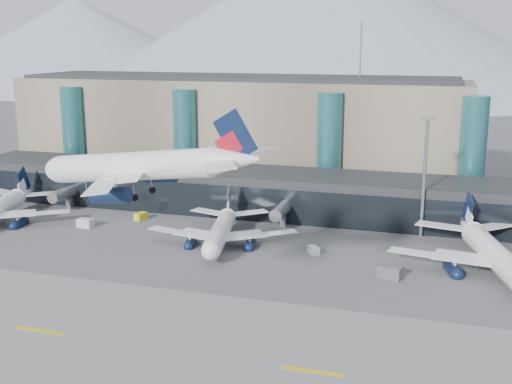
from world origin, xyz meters
TOP-DOWN VIEW (x-y plane):
  - ground at (0.00, 0.00)m, footprint 900.00×900.00m
  - runway_strip at (0.00, -15.00)m, footprint 400.00×40.00m
  - runway_markings at (-0.00, -15.00)m, footprint 128.00×1.00m
  - concourse at (-0.02, 57.73)m, footprint 170.00×27.00m
  - terminal_main at (-25.00, 90.00)m, footprint 130.00×30.00m
  - teal_towers at (-14.99, 74.01)m, footprint 116.40×19.40m
  - mountain_ridge at (15.97, 380.00)m, footprint 910.00×400.00m
  - lightmast_mid at (30.00, 48.00)m, footprint 3.00×1.20m
  - hero_jet at (-2.46, -11.60)m, footprint 33.16×33.82m
  - jet_parked_mid at (-9.23, 32.31)m, footprint 32.22×32.94m
  - jet_parked_right at (42.67, 32.51)m, footprint 37.32×38.83m
  - veh_a at (-42.18, 33.34)m, footprint 3.66×2.27m
  - veh_b at (-33.13, 42.50)m, footprint 2.50×3.31m
  - veh_c at (26.13, 20.98)m, footprint 4.56×3.25m
  - veh_d at (42.10, 44.30)m, footprint 3.30×3.39m
  - veh_g at (10.53, 30.07)m, footprint 2.84×3.02m

SIDE VIEW (x-z plane):
  - ground at x=0.00m, z-range 0.00..0.00m
  - runway_strip at x=0.00m, z-range 0.00..0.04m
  - runway_markings at x=0.00m, z-range 0.04..0.06m
  - veh_g at x=10.53m, z-range 0.00..1.54m
  - veh_b at x=-33.13m, z-range 0.00..1.70m
  - veh_d at x=42.10m, z-range 0.00..1.76m
  - veh_a at x=-42.18m, z-range 0.00..1.97m
  - veh_c at x=26.13m, z-range 0.00..2.28m
  - jet_parked_mid at x=-9.23m, z-range -1.29..9.31m
  - jet_parked_right at x=42.67m, z-range -1.52..10.95m
  - concourse at x=-0.02m, z-range -0.03..9.97m
  - teal_towers at x=-14.99m, z-range -8.99..37.01m
  - lightmast_mid at x=30.00m, z-range 1.62..27.22m
  - terminal_main at x=-25.00m, z-range -0.06..30.94m
  - hero_jet at x=-2.46m, z-range 20.06..30.96m
  - mountain_ridge at x=15.97m, z-range -9.26..100.74m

